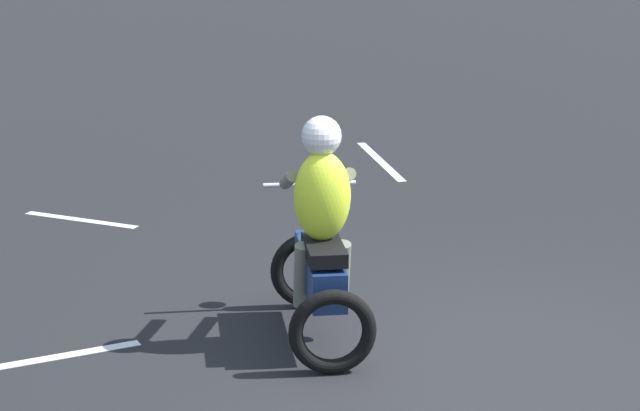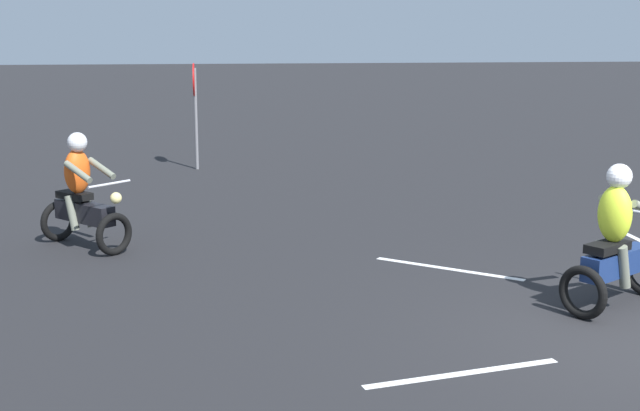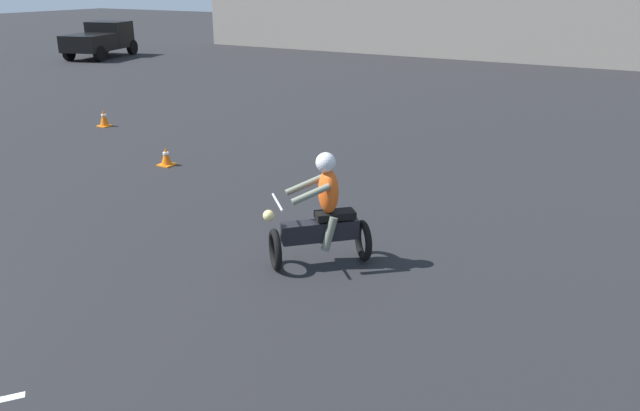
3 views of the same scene
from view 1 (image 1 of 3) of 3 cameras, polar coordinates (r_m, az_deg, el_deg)
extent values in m
plane|color=black|center=(8.73, 7.38, -7.18)|extent=(120.00, 120.00, 0.00)
torus|color=black|center=(9.61, -0.50, -2.98)|extent=(0.55, 0.42, 0.60)
torus|color=black|center=(8.40, 0.58, -5.80)|extent=(0.55, 0.42, 0.60)
cube|color=navy|center=(8.93, 0.00, -2.97)|extent=(0.81, 1.05, 0.28)
cube|color=black|center=(8.65, 0.19, -2.05)|extent=(0.53, 0.61, 0.10)
cylinder|color=silver|center=(9.36, -0.48, 0.98)|extent=(0.60, 0.42, 0.04)
sphere|color=#F2E08C|center=(9.53, -0.57, 0.13)|extent=(0.22, 0.22, 0.16)
ellipsoid|color=#D8F233|center=(8.64, 0.10, 0.43)|extent=(0.49, 0.46, 0.64)
cylinder|color=slate|center=(8.94, 1.12, 1.28)|extent=(0.38, 0.51, 0.27)
cylinder|color=slate|center=(8.89, -1.43, 1.20)|extent=(0.38, 0.51, 0.27)
cylinder|color=slate|center=(8.85, 0.98, -3.14)|extent=(0.24, 0.27, 0.51)
cylinder|color=slate|center=(8.82, -0.82, -3.21)|extent=(0.24, 0.27, 0.51)
sphere|color=white|center=(8.58, 0.07, 3.20)|extent=(0.39, 0.39, 0.28)
cube|color=silver|center=(12.20, -10.88, -0.64)|extent=(1.24, 0.15, 0.01)
cube|color=silver|center=(14.32, 2.77, 2.05)|extent=(1.26, 1.57, 0.01)
camera|label=2|loc=(6.37, 86.11, -0.52)|focal=50.00mm
camera|label=3|loc=(13.97, -28.53, 16.02)|focal=35.00mm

